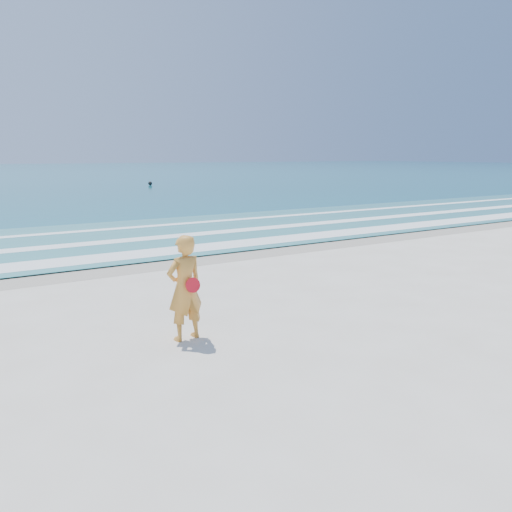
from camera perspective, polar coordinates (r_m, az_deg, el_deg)
ground at (r=8.66m, az=13.51°, el=-11.12°), size 400.00×400.00×0.00m
wet_sand at (r=16.02m, az=-9.73°, el=-0.51°), size 400.00×2.40×0.00m
shallow at (r=20.67m, az=-14.92°, el=2.08°), size 400.00×10.00×0.01m
foam_near at (r=17.20m, az=-11.35°, el=0.43°), size 400.00×1.40×0.01m
foam_mid at (r=19.91m, az=-14.25°, el=1.79°), size 400.00×0.90×0.01m
foam_far at (r=23.05m, az=-16.71°, el=2.94°), size 400.00×0.60×0.01m
buoy at (r=55.80m, az=-12.01°, el=8.12°), size 0.44×0.44×0.44m
woman at (r=8.99m, az=-8.15°, el=-3.64°), size 0.76×0.56×1.91m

